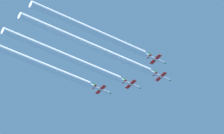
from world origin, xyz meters
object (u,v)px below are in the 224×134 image
object	(u,v)px
jet_lead	(162,77)
jet_left_wingman	(132,85)
jet_right_wingman	(157,60)
jet_outer_left	(102,90)

from	to	relation	value
jet_lead	jet_left_wingman	xyz separation A→B (m)	(-11.40, -10.35, -1.71)
jet_lead	jet_left_wingman	distance (m)	15.49
jet_lead	jet_right_wingman	size ratio (longest dim) A/B	1.00
jet_left_wingman	jet_right_wingman	xyz separation A→B (m)	(22.15, -0.78, 0.01)
jet_right_wingman	jet_outer_left	world-z (taller)	jet_right_wingman
jet_lead	jet_left_wingman	bearing A→B (deg)	-137.74
jet_right_wingman	jet_outer_left	xyz separation A→B (m)	(-32.79, -10.13, -1.08)
jet_lead	jet_outer_left	bearing A→B (deg)	-136.02
jet_lead	jet_right_wingman	distance (m)	15.57
jet_lead	jet_left_wingman	size ratio (longest dim) A/B	1.00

